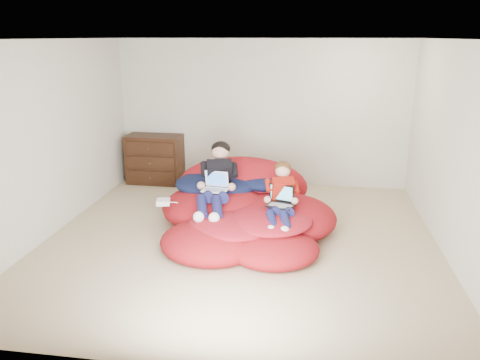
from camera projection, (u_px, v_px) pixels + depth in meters
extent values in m
cube|color=tan|center=(240.00, 249.00, 6.11)|extent=(5.10, 5.10, 0.25)
cube|color=beige|center=(262.00, 114.00, 8.07)|extent=(5.10, 0.02, 2.50)
cube|color=beige|center=(188.00, 224.00, 3.33)|extent=(5.10, 0.02, 2.50)
cube|color=beige|center=(49.00, 139.00, 6.06)|extent=(0.02, 5.10, 2.50)
cube|color=beige|center=(457.00, 153.00, 5.34)|extent=(0.02, 5.10, 2.50)
cube|color=silver|center=(240.00, 38.00, 5.33)|extent=(5.10, 5.10, 0.02)
cube|color=black|center=(155.00, 159.00, 8.33)|extent=(0.97, 0.50, 0.87)
cube|color=black|center=(151.00, 177.00, 8.17)|extent=(0.87, 0.04, 0.21)
cylinder|color=#4C3F26|center=(151.00, 177.00, 8.15)|extent=(0.03, 0.06, 0.03)
cube|color=black|center=(151.00, 163.00, 8.10)|extent=(0.87, 0.04, 0.21)
cylinder|color=#4C3F26|center=(150.00, 163.00, 8.08)|extent=(0.03, 0.06, 0.03)
cube|color=black|center=(150.00, 148.00, 8.02)|extent=(0.87, 0.04, 0.21)
cylinder|color=#4C3F26|center=(149.00, 148.00, 8.00)|extent=(0.03, 0.06, 0.03)
ellipsoid|color=#A41219|center=(219.00, 208.00, 6.59)|extent=(1.61, 1.44, 0.58)
ellipsoid|color=#A41219|center=(281.00, 217.00, 6.30)|extent=(1.48, 1.44, 0.53)
ellipsoid|color=#A41219|center=(244.00, 229.00, 5.95)|extent=(1.38, 1.11, 0.44)
ellipsoid|color=#A41219|center=(212.00, 241.00, 5.69)|extent=(1.28, 1.17, 0.43)
ellipsoid|color=#A41219|center=(272.00, 248.00, 5.54)|extent=(1.12, 1.02, 0.37)
ellipsoid|color=#A41219|center=(243.00, 185.00, 7.00)|extent=(1.93, 0.85, 0.85)
ellipsoid|color=#11193E|center=(217.00, 184.00, 6.78)|extent=(1.22, 0.99, 0.31)
ellipsoid|color=#11193E|center=(265.00, 182.00, 6.73)|extent=(0.91, 0.64, 0.22)
ellipsoid|color=#A91824|center=(269.00, 219.00, 5.84)|extent=(1.09, 1.09, 0.20)
ellipsoid|color=#A91824|center=(232.00, 225.00, 5.78)|extent=(1.11, 1.00, 0.20)
ellipsoid|color=white|center=(216.00, 168.00, 7.08)|extent=(0.46, 0.30, 0.30)
cube|color=black|center=(219.00, 176.00, 6.41)|extent=(0.43, 0.47, 0.52)
sphere|color=tan|center=(220.00, 152.00, 6.44)|extent=(0.24, 0.24, 0.24)
ellipsoid|color=black|center=(221.00, 148.00, 6.45)|extent=(0.26, 0.25, 0.20)
cylinder|color=#14153F|center=(208.00, 195.00, 6.19)|extent=(0.25, 0.41, 0.21)
cylinder|color=#14153F|center=(202.00, 207.00, 5.88)|extent=(0.22, 0.39, 0.25)
sphere|color=white|center=(199.00, 217.00, 5.72)|extent=(0.14, 0.14, 0.14)
cylinder|color=#14153F|center=(222.00, 196.00, 6.17)|extent=(0.25, 0.41, 0.21)
cylinder|color=#14153F|center=(217.00, 207.00, 5.86)|extent=(0.22, 0.39, 0.25)
sphere|color=white|center=(214.00, 218.00, 5.69)|extent=(0.14, 0.14, 0.14)
cube|color=#A41A0E|center=(282.00, 192.00, 6.02)|extent=(0.35, 0.36, 0.43)
sphere|color=tan|center=(283.00, 171.00, 6.02)|extent=(0.20, 0.20, 0.20)
ellipsoid|color=#472A13|center=(283.00, 168.00, 6.03)|extent=(0.22, 0.20, 0.17)
cylinder|color=#14153F|center=(274.00, 210.00, 5.86)|extent=(0.21, 0.34, 0.18)
cylinder|color=#14153F|center=(272.00, 220.00, 5.60)|extent=(0.18, 0.32, 0.20)
sphere|color=white|center=(271.00, 230.00, 5.46)|extent=(0.11, 0.11, 0.11)
cylinder|color=#14153F|center=(287.00, 211.00, 5.84)|extent=(0.21, 0.34, 0.18)
cylinder|color=#14153F|center=(285.00, 221.00, 5.58)|extent=(0.18, 0.32, 0.20)
sphere|color=white|center=(285.00, 231.00, 5.44)|extent=(0.11, 0.11, 0.11)
cube|color=white|center=(215.00, 190.00, 6.17)|extent=(0.35, 0.27, 0.01)
cube|color=gray|center=(215.00, 190.00, 6.16)|extent=(0.29, 0.16, 0.00)
cube|color=white|center=(217.00, 179.00, 6.26)|extent=(0.33, 0.10, 0.22)
cube|color=#3B74CB|center=(217.00, 179.00, 6.25)|extent=(0.29, 0.07, 0.18)
cube|color=black|center=(281.00, 205.00, 5.84)|extent=(0.39, 0.32, 0.01)
cube|color=gray|center=(280.00, 205.00, 5.83)|extent=(0.31, 0.21, 0.00)
cube|color=black|center=(281.00, 193.00, 5.93)|extent=(0.33, 0.14, 0.23)
cube|color=teal|center=(281.00, 193.00, 5.92)|extent=(0.28, 0.11, 0.19)
cube|color=white|center=(163.00, 202.00, 6.22)|extent=(0.21, 0.21, 0.07)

